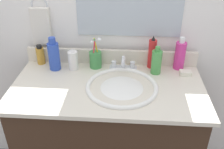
{
  "coord_description": "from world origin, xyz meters",
  "views": [
    {
      "loc": [
        0.1,
        -1.14,
        1.61
      ],
      "look_at": [
        0.02,
        0.0,
        0.93
      ],
      "focal_mm": 41.2,
      "sensor_mm": 36.0,
      "label": 1
    }
  ],
  "objects": [
    {
      "name": "bottle_lotion_white",
      "position": [
        -0.22,
        0.17,
        0.92
      ],
      "size": [
        0.06,
        0.06,
        0.13
      ],
      "color": "white",
      "rests_on": "countertop"
    },
    {
      "name": "bottle_toner_green",
      "position": [
        0.26,
        0.15,
        0.93
      ],
      "size": [
        0.06,
        0.06,
        0.16
      ],
      "color": "#4C9E4C",
      "rests_on": "countertop"
    },
    {
      "name": "cup_green",
      "position": [
        -0.09,
        0.2,
        0.91
      ],
      "size": [
        0.07,
        0.07,
        0.19
      ],
      "color": "#3F8C47",
      "rests_on": "countertop"
    },
    {
      "name": "bottle_shampoo_blue",
      "position": [
        -0.32,
        0.16,
        0.95
      ],
      "size": [
        0.07,
        0.07,
        0.2
      ],
      "color": "#2D4CB2",
      "rests_on": "countertop"
    },
    {
      "name": "sink_basin",
      "position": [
        0.08,
        -0.01,
        0.83
      ],
      "size": [
        0.38,
        0.38,
        0.11
      ],
      "color": "white",
      "rests_on": "countertop"
    },
    {
      "name": "bottle_oil_amber",
      "position": [
        -0.43,
        0.22,
        0.91
      ],
      "size": [
        0.05,
        0.05,
        0.12
      ],
      "color": "gold",
      "rests_on": "countertop"
    },
    {
      "name": "bottle_spray_red",
      "position": [
        0.24,
        0.22,
        0.95
      ],
      "size": [
        0.05,
        0.05,
        0.2
      ],
      "color": "red",
      "rests_on": "countertop"
    },
    {
      "name": "bottle_soap_pink",
      "position": [
        0.4,
        0.22,
        0.94
      ],
      "size": [
        0.06,
        0.06,
        0.2
      ],
      "color": "#D8338C",
      "rests_on": "countertop"
    },
    {
      "name": "soap_bar",
      "position": [
        0.43,
        0.14,
        0.87
      ],
      "size": [
        0.06,
        0.04,
        0.02
      ],
      "primitive_type": "cube",
      "color": "white",
      "rests_on": "countertop"
    },
    {
      "name": "countertop",
      "position": [
        0.0,
        0.0,
        0.85
      ],
      "size": [
        1.03,
        0.53,
        0.02
      ],
      "primitive_type": "cube",
      "color": "beige",
      "rests_on": "vanity_cabinet"
    },
    {
      "name": "towel_ring",
      "position": [
        -0.41,
        0.29,
        1.2
      ],
      "size": [
        0.1,
        0.01,
        0.1
      ],
      "primitive_type": "torus",
      "rotation": [
        1.57,
        0.0,
        0.0
      ],
      "color": "silver"
    },
    {
      "name": "backsplash",
      "position": [
        0.0,
        0.25,
        0.9
      ],
      "size": [
        1.03,
        0.02,
        0.09
      ],
      "primitive_type": "cube",
      "color": "beige",
      "rests_on": "countertop"
    },
    {
      "name": "hand_towel",
      "position": [
        -0.41,
        0.27,
        1.08
      ],
      "size": [
        0.11,
        0.04,
        0.22
      ],
      "primitive_type": "cube",
      "color": "silver"
    },
    {
      "name": "back_wall",
      "position": [
        0.0,
        0.31,
        0.65
      ],
      "size": [
        2.13,
        0.04,
        1.3
      ],
      "primitive_type": "cube",
      "color": "white",
      "rests_on": "ground_plane"
    },
    {
      "name": "faucet",
      "position": [
        0.08,
        0.18,
        0.89
      ],
      "size": [
        0.16,
        0.1,
        0.08
      ],
      "color": "silver",
      "rests_on": "countertop"
    },
    {
      "name": "vanity_cabinet",
      "position": [
        0.0,
        0.0,
        0.42
      ],
      "size": [
        0.99,
        0.48,
        0.84
      ],
      "primitive_type": "cube",
      "color": "#382316",
      "rests_on": "ground_plane"
    }
  ]
}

